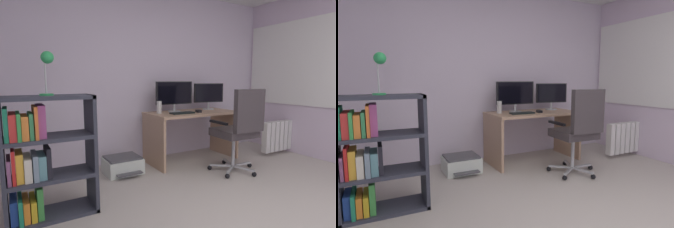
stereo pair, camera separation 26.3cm
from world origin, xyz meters
The scene contains 14 objects.
wall_back centered at (0.00, 2.74, 1.26)m, with size 4.56×0.10×2.51m, color silver.
window_pane centered at (2.28, 1.82, 1.46)m, with size 0.01×1.58×1.25m, color white.
window_frame centered at (2.27, 1.82, 1.46)m, with size 0.02×1.66×1.33m, color white.
desk centered at (0.61, 2.28, 0.53)m, with size 1.31×0.65×0.73m.
monitor_main centered at (0.38, 2.39, 0.99)m, with size 0.59×0.18×0.44m.
monitor_secondary centered at (1.02, 2.39, 0.97)m, with size 0.49×0.18×0.41m.
keyboard centered at (0.36, 2.16, 0.74)m, with size 0.34×0.13×0.02m, color black.
computer_mouse centered at (0.64, 2.16, 0.74)m, with size 0.06×0.10×0.03m, color black.
desktop_speaker centered at (0.10, 2.35, 0.81)m, with size 0.07×0.07×0.17m, color silver.
office_chair centered at (0.78, 1.49, 0.61)m, with size 0.61×0.63×1.08m.
bookshelf centered at (-1.50, 1.56, 0.53)m, with size 0.74×0.34×1.06m.
desk_lamp centered at (-1.40, 1.56, 1.33)m, with size 0.13×0.11×0.37m.
printer centered at (-0.49, 2.26, 0.11)m, with size 0.45×0.47×0.22m.
radiator centered at (2.18, 1.82, 0.30)m, with size 1.03×0.10×0.47m.
Camera 1 is at (-1.69, -0.88, 1.19)m, focal length 28.50 mm.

